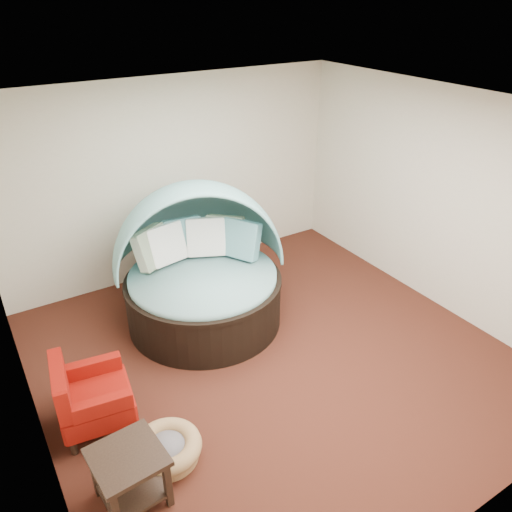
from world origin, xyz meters
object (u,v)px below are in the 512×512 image
canopy_daybed (200,260)px  red_armchair (89,397)px  side_table (130,471)px  pet_basket (167,448)px

canopy_daybed → red_armchair: (-1.74, -1.09, -0.46)m
red_armchair → side_table: size_ratio=1.34×
pet_basket → red_armchair: bearing=122.0°
red_armchair → pet_basket: bearing=-49.9°
canopy_daybed → side_table: bearing=-113.0°
canopy_daybed → red_armchair: bearing=-131.6°
canopy_daybed → pet_basket: (-1.28, -1.83, -0.71)m
canopy_daybed → side_table: 2.71m
side_table → red_armchair: bearing=93.0°
red_armchair → canopy_daybed: bearing=40.2°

